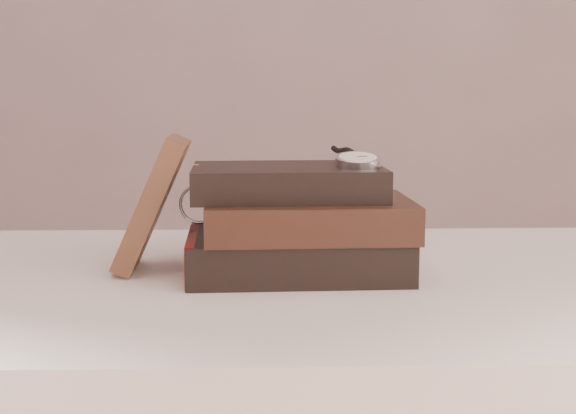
{
  "coord_description": "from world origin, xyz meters",
  "views": [
    {
      "loc": [
        -0.03,
        -0.55,
        0.96
      ],
      "look_at": [
        -0.01,
        0.36,
        0.82
      ],
      "focal_mm": 52.61,
      "sensor_mm": 36.0,
      "label": 1
    }
  ],
  "objects": [
    {
      "name": "table",
      "position": [
        0.0,
        0.35,
        0.66
      ],
      "size": [
        1.0,
        0.6,
        0.75
      ],
      "color": "silver",
      "rests_on": "ground"
    },
    {
      "name": "book_stack",
      "position": [
        0.0,
        0.36,
        0.81
      ],
      "size": [
        0.25,
        0.18,
        0.12
      ],
      "color": "black",
      "rests_on": "table"
    },
    {
      "name": "journal",
      "position": [
        -0.16,
        0.39,
        0.83
      ],
      "size": [
        0.09,
        0.1,
        0.15
      ],
      "primitive_type": "cube",
      "rotation": [
        0.0,
        0.42,
        0.02
      ],
      "color": "#422619",
      "rests_on": "table"
    },
    {
      "name": "pocket_watch",
      "position": [
        0.07,
        0.36,
        0.88
      ],
      "size": [
        0.05,
        0.15,
        0.02
      ],
      "color": "silver",
      "rests_on": "book_stack"
    },
    {
      "name": "eyeglasses",
      "position": [
        -0.08,
        0.44,
        0.82
      ],
      "size": [
        0.1,
        0.12,
        0.05
      ],
      "color": "silver",
      "rests_on": "book_stack"
    }
  ]
}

